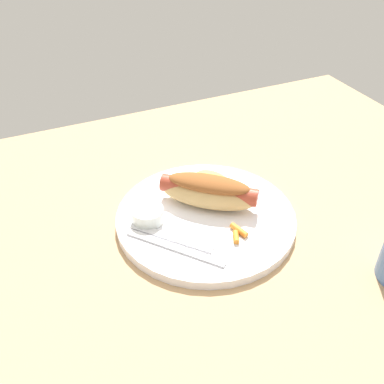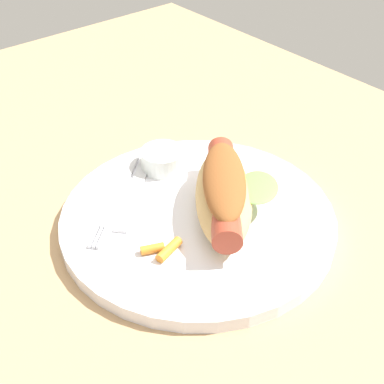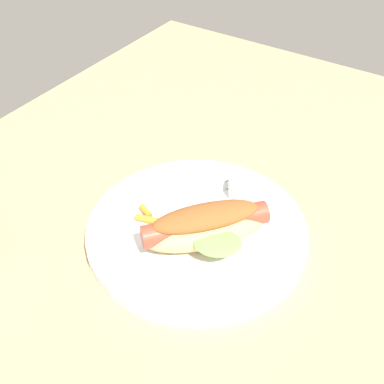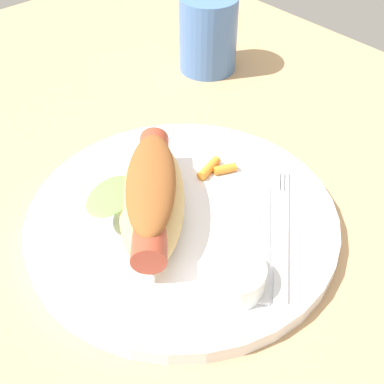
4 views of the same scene
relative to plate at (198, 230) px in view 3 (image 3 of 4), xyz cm
name	(u,v)px [view 3 (image 3 of 4)]	position (x,y,z in cm)	size (l,w,h in cm)	color
ground_plane	(189,236)	(-0.36, 1.41, -1.70)	(120.00, 90.00, 1.80)	tan
plate	(198,230)	(0.00, 0.00, 0.00)	(30.35, 30.35, 1.60)	white
hot_dog	(206,226)	(-1.98, -2.37, 3.67)	(16.67, 15.39, 5.65)	tan
sauce_ramekin	(247,189)	(9.12, -2.45, 2.03)	(5.31, 5.31, 2.47)	white
fork	(197,181)	(7.78, 5.26, 1.00)	(11.77, 13.55, 0.40)	silver
knife	(207,188)	(7.22, 3.13, 0.98)	(14.22, 1.40, 0.36)	silver
carrot_garnish	(147,216)	(-2.81, 6.75, 1.28)	(3.05, 4.23, 0.99)	orange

